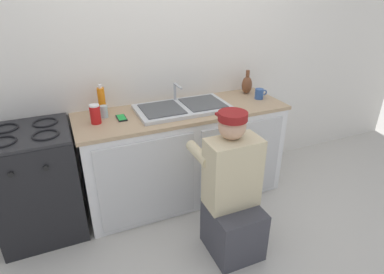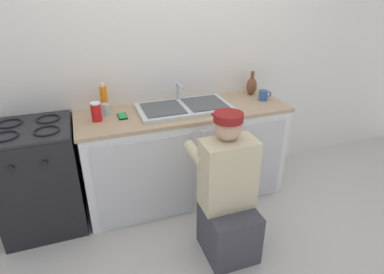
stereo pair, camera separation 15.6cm
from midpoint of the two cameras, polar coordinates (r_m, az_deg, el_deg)
name	(u,v)px [view 2 (the right image)]	position (r m, az deg, el deg)	size (l,w,h in m)	color
ground_plane	(196,211)	(2.98, 2.19, -13.03)	(12.00, 12.00, 0.00)	beige
back_wall	(172,58)	(3.00, -2.11, 13.88)	(6.00, 0.10, 2.50)	silver
counter_cabinet	(185,155)	(2.97, 0.27, -3.33)	(1.79, 0.62, 0.85)	white
countertop	(184,111)	(2.79, 0.22, 4.63)	(1.83, 0.62, 0.03)	tan
sink_double_basin	(184,107)	(2.78, 0.20, 5.31)	(0.80, 0.44, 0.19)	silver
stove_range	(40,177)	(2.85, -24.01, -6.61)	(0.61, 0.62, 0.90)	black
plumber_person	(228,199)	(2.38, 8.29, -10.90)	(0.42, 0.61, 1.10)	#3F3F47
coffee_mug	(263,95)	(3.08, 14.01, 7.21)	(0.13, 0.08, 0.09)	#335699
soda_cup_red	(96,112)	(2.61, -15.04, 4.32)	(0.08, 0.08, 0.15)	red
soap_bottle_orange	(104,99)	(2.78, -13.81, 6.63)	(0.06, 0.06, 0.25)	orange
cell_phone	(122,116)	(2.67, -10.66, 3.65)	(0.07, 0.14, 0.01)	black
vase_decorative	(252,86)	(3.21, 11.93, 8.92)	(0.10, 0.10, 0.23)	brown
water_glass	(106,110)	(2.72, -13.51, 4.75)	(0.06, 0.06, 0.10)	#ADC6CC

